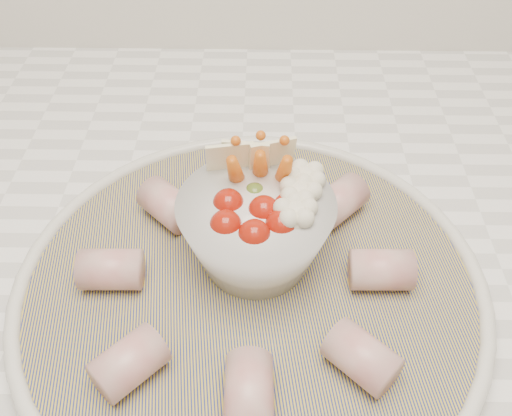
{
  "coord_description": "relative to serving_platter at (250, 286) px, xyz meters",
  "views": [
    {
      "loc": [
        -0.15,
        1.07,
        1.3
      ],
      "look_at": [
        -0.15,
        1.38,
        0.99
      ],
      "focal_mm": 40.0,
      "sensor_mm": 36.0,
      "label": 1
    }
  ],
  "objects": [
    {
      "name": "serving_platter",
      "position": [
        0.0,
        0.0,
        0.0
      ],
      "size": [
        0.42,
        0.42,
        0.02
      ],
      "color": "navy",
      "rests_on": "kitchen_counter"
    },
    {
      "name": "veggie_bowl",
      "position": [
        0.01,
        0.03,
        0.04
      ],
      "size": [
        0.12,
        0.12,
        0.1
      ],
      "color": "silver",
      "rests_on": "serving_platter"
    },
    {
      "name": "cured_meat_rolls",
      "position": [
        -0.0,
        0.0,
        0.02
      ],
      "size": [
        0.26,
        0.27,
        0.03
      ],
      "color": "#B25152",
      "rests_on": "serving_platter"
    }
  ]
}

